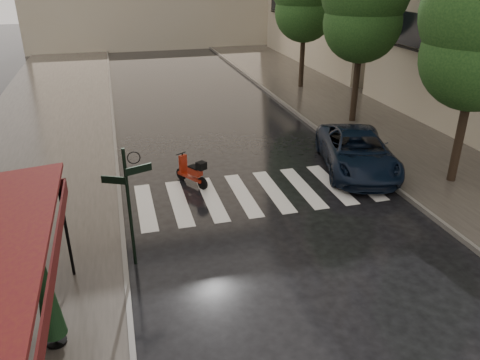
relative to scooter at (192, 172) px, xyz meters
name	(u,v)px	position (x,y,z in m)	size (l,w,h in m)	color
ground	(206,337)	(-1.00, -7.20, -0.47)	(120.00, 120.00, 0.00)	black
sidewalk_near	(38,150)	(-5.50, 4.80, -0.41)	(6.00, 60.00, 0.12)	#38332D
sidewalk_far	(366,120)	(9.25, 4.80, -0.41)	(5.50, 60.00, 0.12)	#38332D
curb_near	(115,142)	(-2.45, 4.80, -0.39)	(0.12, 60.00, 0.16)	#595651
curb_far	(312,125)	(6.45, 4.80, -0.39)	(0.12, 60.00, 0.16)	#595651
crosswalk	(258,193)	(1.97, -1.20, -0.46)	(7.85, 3.20, 0.01)	silver
signpost	(129,199)	(-2.20, -4.20, 1.36)	(1.17, 0.29, 3.10)	black
scooter	(192,172)	(0.00, 0.00, 0.00)	(0.91, 1.37, 1.01)	black
parked_car	(357,151)	(6.00, -0.25, 0.24)	(2.34, 5.08, 1.41)	black
parasol_back	(45,285)	(-3.87, -6.70, 1.03)	(0.48, 0.48, 2.57)	black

